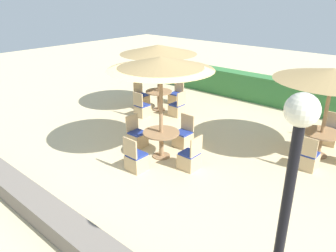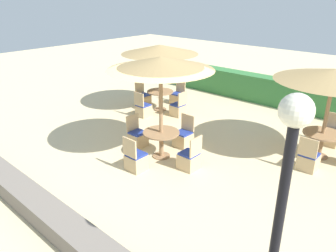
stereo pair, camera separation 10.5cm
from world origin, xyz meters
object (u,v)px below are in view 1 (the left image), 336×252
at_px(round_table_back_right, 321,137).
at_px(parasol_back_left, 158,50).
at_px(parasol_center, 161,64).
at_px(round_table_center, 161,138).
at_px(lamp_post, 291,178).
at_px(patio_chair_back_right_south, 308,159).
at_px(patio_chair_center_east, 190,159).
at_px(patio_chair_back_left_east, 177,109).
at_px(patio_chair_back_left_north, 176,97).
at_px(patio_chair_back_left_west, 142,99).
at_px(patio_chair_center_north, 183,138).
at_px(patio_chair_back_left_south, 142,109).
at_px(parasol_back_right, 333,75).
at_px(patio_chair_center_south, 136,161).
at_px(patio_chair_back_right_north, 330,135).
at_px(round_table_back_left, 159,95).
at_px(patio_chair_center_west, 137,138).

xyz_separation_m(round_table_back_right, parasol_back_left, (-5.91, -0.11, 1.74)).
xyz_separation_m(parasol_center, round_table_center, (0.00, 0.00, -2.02)).
height_order(lamp_post, patio_chair_back_right_south, lamp_post).
height_order(patio_chair_center_east, patio_chair_back_left_east, same).
xyz_separation_m(lamp_post, patio_chair_back_left_east, (-6.16, 5.49, -2.09)).
height_order(parasol_back_left, patio_chair_back_left_north, parasol_back_left).
bearing_deg(patio_chair_back_left_west, patio_chair_center_east, 58.77).
xyz_separation_m(patio_chair_center_north, patio_chair_back_left_south, (-2.67, 0.95, 0.00)).
bearing_deg(round_table_center, parasol_back_right, 41.83).
bearing_deg(patio_chair_back_left_north, parasol_back_left, 89.30).
relative_size(round_table_back_right, patio_chair_center_north, 1.11).
bearing_deg(parasol_center, parasol_back_left, 133.66).
relative_size(patio_chair_center_north, patio_chair_back_left_north, 1.00).
bearing_deg(patio_chair_center_north, patio_chair_back_left_north, -47.08).
bearing_deg(patio_chair_back_right_south, patio_chair_center_east, -138.96).
bearing_deg(parasol_back_left, patio_chair_center_east, -37.46).
distance_m(parasol_center, patio_chair_center_south, 2.51).
height_order(patio_chair_back_right_north, patio_chair_center_north, same).
relative_size(parasol_back_left, round_table_back_left, 2.80).
bearing_deg(parasol_back_right, lamp_post, -78.18).
distance_m(round_table_center, patio_chair_center_north, 0.97).
relative_size(patio_chair_back_right_north, round_table_back_left, 0.93).
xyz_separation_m(patio_chair_center_south, patio_chair_back_left_north, (-2.67, 4.76, 0.00)).
relative_size(patio_chair_center_east, patio_chair_back_left_east, 1.00).
distance_m(parasol_back_right, round_table_center, 4.69).
height_order(parasol_back_right, round_table_back_right, parasol_back_right).
relative_size(round_table_center, patio_chair_center_west, 1.06).
relative_size(patio_chair_center_south, parasol_back_left, 0.33).
xyz_separation_m(parasol_center, patio_chair_center_south, (0.01, -0.96, -2.32)).
bearing_deg(patio_chair_back_left_west, patio_chair_back_right_south, 83.47).
bearing_deg(parasol_back_left, lamp_post, -37.92).
height_order(round_table_center, patio_chair_back_left_west, patio_chair_back_left_west).
height_order(patio_chair_back_left_north, patio_chair_back_left_east, same).
bearing_deg(patio_chair_center_north, round_table_back_right, -148.33).
xyz_separation_m(round_table_back_right, patio_chair_center_west, (-4.24, -2.87, -0.29)).
distance_m(patio_chair_center_west, parasol_back_left, 3.82).
bearing_deg(patio_chair_back_left_west, patio_chair_center_west, 43.42).
distance_m(round_table_back_right, patio_chair_back_left_south, 5.99).
height_order(round_table_center, patio_chair_center_west, patio_chair_center_west).
distance_m(parasol_back_right, patio_chair_back_left_north, 6.30).
bearing_deg(parasol_back_left, parasol_back_right, 1.08).
height_order(lamp_post, parasol_back_left, lamp_post).
distance_m(parasol_center, round_table_center, 2.02).
bearing_deg(round_table_back_right, patio_chair_back_right_south, -88.73).
height_order(round_table_back_right, patio_chair_back_left_north, patio_chair_back_left_north).
height_order(patio_chair_back_left_north, patio_chair_back_left_south, same).
height_order(parasol_back_right, patio_chair_center_east, parasol_back_right).
distance_m(lamp_post, round_table_back_right, 6.03).
bearing_deg(patio_chair_back_left_east, patio_chair_back_left_west, 89.94).
bearing_deg(patio_chair_back_left_north, lamp_post, 137.29).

